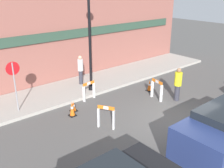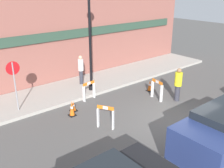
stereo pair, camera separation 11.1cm
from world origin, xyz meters
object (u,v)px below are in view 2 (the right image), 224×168
(person_pedestrian, at_px, (81,69))
(person_worker, at_px, (178,84))
(streetlamp_post, at_px, (90,26))
(stop_sign, at_px, (14,78))

(person_pedestrian, bearing_deg, person_worker, 108.49)
(person_worker, xyz_separation_m, person_pedestrian, (-2.59, 4.75, 0.14))
(streetlamp_post, distance_m, person_pedestrian, 2.73)
(streetlamp_post, height_order, stop_sign, streetlamp_post)
(person_worker, bearing_deg, person_pedestrian, -34.54)
(stop_sign, distance_m, person_worker, 7.70)
(person_worker, height_order, person_pedestrian, person_pedestrian)
(stop_sign, height_order, person_worker, stop_sign)
(stop_sign, bearing_deg, person_worker, 152.34)
(streetlamp_post, bearing_deg, person_pedestrian, 86.31)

